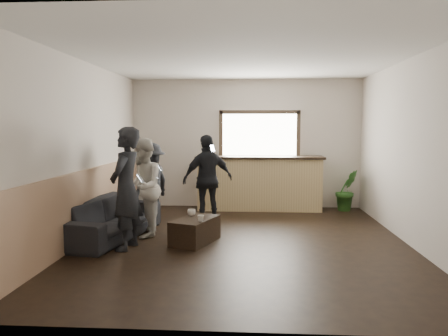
# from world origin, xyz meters

# --- Properties ---
(ground) EXTENTS (5.00, 6.00, 0.01)m
(ground) POSITION_xyz_m (0.00, 0.00, 0.00)
(ground) COLOR black
(room_shell) EXTENTS (5.01, 6.01, 2.80)m
(room_shell) POSITION_xyz_m (-0.74, 0.00, 1.47)
(room_shell) COLOR silver
(room_shell) RESTS_ON ground
(bar_counter) EXTENTS (2.70, 0.68, 2.13)m
(bar_counter) POSITION_xyz_m (0.30, 2.70, 0.64)
(bar_counter) COLOR tan
(bar_counter) RESTS_ON ground
(sofa) EXTENTS (1.23, 2.26, 0.62)m
(sofa) POSITION_xyz_m (-2.12, 0.12, 0.31)
(sofa) COLOR black
(sofa) RESTS_ON ground
(coffee_table) EXTENTS (0.74, 0.96, 0.38)m
(coffee_table) POSITION_xyz_m (-0.73, -0.11, 0.19)
(coffee_table) COLOR black
(coffee_table) RESTS_ON ground
(cup_a) EXTENTS (0.18, 0.18, 0.10)m
(cup_a) POSITION_xyz_m (-0.81, 0.11, 0.43)
(cup_a) COLOR silver
(cup_a) RESTS_ON coffee_table
(cup_b) EXTENTS (0.13, 0.13, 0.09)m
(cup_b) POSITION_xyz_m (-0.62, -0.30, 0.42)
(cup_b) COLOR silver
(cup_b) RESTS_ON coffee_table
(potted_plant) EXTENTS (0.59, 0.54, 0.87)m
(potted_plant) POSITION_xyz_m (2.14, 2.65, 0.44)
(potted_plant) COLOR #2D6623
(potted_plant) RESTS_ON ground
(person_a) EXTENTS (0.52, 0.69, 1.77)m
(person_a) POSITION_xyz_m (-1.67, -0.50, 0.89)
(person_a) COLOR black
(person_a) RESTS_ON ground
(person_b) EXTENTS (0.74, 0.88, 1.59)m
(person_b) POSITION_xyz_m (-1.62, 0.24, 0.80)
(person_b) COLOR beige
(person_b) RESTS_ON ground
(person_c) EXTENTS (0.86, 1.10, 1.49)m
(person_c) POSITION_xyz_m (-1.67, 0.98, 0.75)
(person_c) COLOR black
(person_c) RESTS_ON ground
(person_d) EXTENTS (1.03, 0.80, 1.63)m
(person_d) POSITION_xyz_m (-0.66, 1.25, 0.82)
(person_d) COLOR black
(person_d) RESTS_ON ground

